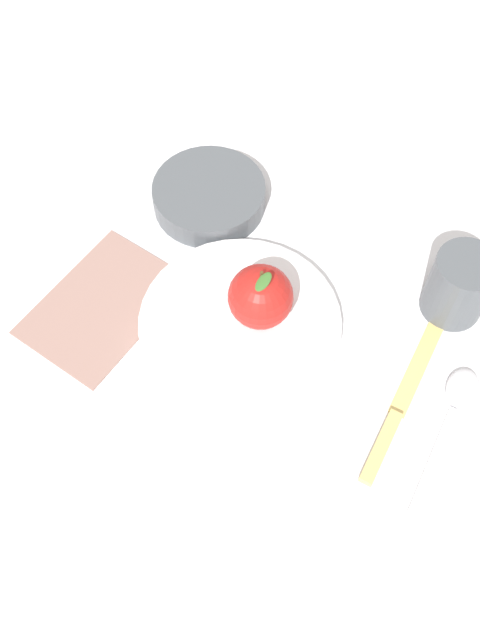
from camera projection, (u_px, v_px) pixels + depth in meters
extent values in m
plane|color=silver|center=(265.00, 353.00, 0.77)|extent=(2.40, 2.40, 0.00)
cylinder|color=white|center=(240.00, 325.00, 0.77)|extent=(0.22, 0.22, 0.02)
torus|color=white|center=(240.00, 322.00, 0.77)|extent=(0.22, 0.22, 0.01)
sphere|color=#B21E19|center=(256.00, 297.00, 0.74)|extent=(0.07, 0.07, 0.07)
cylinder|color=#4C3319|center=(257.00, 277.00, 0.70)|extent=(0.00, 0.00, 0.01)
ellipsoid|color=#386628|center=(259.00, 282.00, 0.69)|extent=(0.03, 0.03, 0.01)
cylinder|color=#4C5156|center=(209.00, 196.00, 0.86)|extent=(0.14, 0.14, 0.03)
torus|color=#4C5156|center=(209.00, 189.00, 0.85)|extent=(0.14, 0.14, 0.01)
cylinder|color=#3D4145|center=(209.00, 191.00, 0.85)|extent=(0.11, 0.11, 0.01)
cylinder|color=#4C5156|center=(459.00, 286.00, 0.76)|extent=(0.07, 0.07, 0.08)
torus|color=#4C5156|center=(469.00, 265.00, 0.73)|extent=(0.07, 0.07, 0.01)
cylinder|color=#35393C|center=(469.00, 266.00, 0.73)|extent=(0.05, 0.05, 0.01)
cube|color=#D8B766|center=(418.00, 365.00, 0.76)|extent=(0.11, 0.09, 0.00)
cube|color=#D8B766|center=(381.00, 447.00, 0.70)|extent=(0.07, 0.06, 0.01)
ellipsoid|color=silver|center=(463.00, 388.00, 0.74)|extent=(0.06, 0.06, 0.01)
cube|color=silver|center=(434.00, 458.00, 0.70)|extent=(0.10, 0.08, 0.01)
cube|color=gray|center=(103.00, 305.00, 0.79)|extent=(0.21, 0.21, 0.00)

